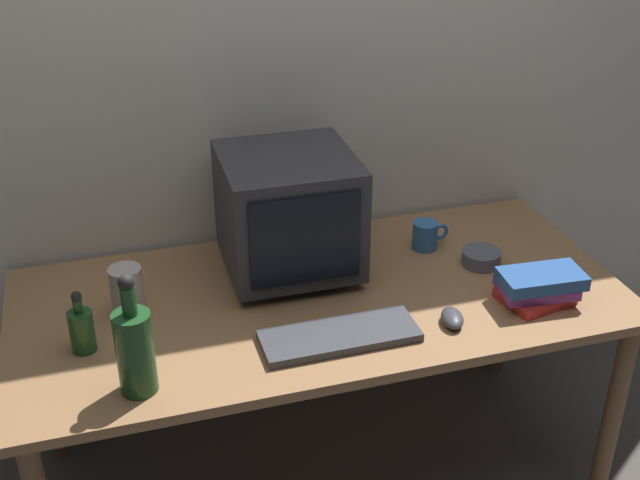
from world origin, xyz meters
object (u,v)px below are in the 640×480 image
at_px(bottle_tall, 135,348).
at_px(metal_canister, 127,292).
at_px(bottle_short, 82,329).
at_px(crt_monitor, 289,213).
at_px(computer_mouse, 452,318).
at_px(cd_spindle, 481,258).
at_px(mug, 426,235).
at_px(book_stack, 538,286).
at_px(keyboard, 340,336).

relative_size(bottle_tall, metal_canister, 2.16).
distance_m(bottle_tall, bottle_short, 0.24).
xyz_separation_m(bottle_short, metal_canister, (0.13, 0.13, 0.01)).
height_order(crt_monitor, bottle_short, crt_monitor).
relative_size(computer_mouse, cd_spindle, 0.83).
distance_m(computer_mouse, bottle_tall, 0.85).
height_order(bottle_short, mug, bottle_short).
height_order(book_stack, cd_spindle, book_stack).
relative_size(bottle_tall, book_stack, 1.34).
distance_m(crt_monitor, metal_canister, 0.52).
bearing_deg(metal_canister, computer_mouse, -19.36).
bearing_deg(cd_spindle, computer_mouse, -129.31).
bearing_deg(bottle_tall, keyboard, 5.95).
xyz_separation_m(computer_mouse, cd_spindle, (0.22, 0.27, 0.00)).
xyz_separation_m(crt_monitor, metal_canister, (-0.49, -0.11, -0.12)).
height_order(cd_spindle, metal_canister, metal_canister).
xyz_separation_m(bottle_short, cd_spindle, (1.19, 0.11, -0.04)).
bearing_deg(bottle_short, crt_monitor, 21.41).
xyz_separation_m(computer_mouse, bottle_tall, (-0.85, -0.04, 0.10)).
bearing_deg(bottle_short, metal_canister, 45.31).
xyz_separation_m(keyboard, bottle_short, (-0.65, 0.15, 0.05)).
relative_size(computer_mouse, metal_canister, 0.67).
distance_m(keyboard, book_stack, 0.60).
bearing_deg(bottle_tall, book_stack, 3.75).
bearing_deg(mug, crt_monitor, -179.02).
bearing_deg(bottle_short, book_stack, -5.98).
bearing_deg(crt_monitor, bottle_tall, -138.01).
distance_m(crt_monitor, bottle_short, 0.67).
relative_size(computer_mouse, bottle_short, 0.56).
bearing_deg(bottle_tall, cd_spindle, 16.16).
bearing_deg(bottle_short, bottle_tall, -59.32).
bearing_deg(bottle_tall, computer_mouse, 2.60).
distance_m(bottle_tall, cd_spindle, 1.12).
distance_m(bottle_short, mug, 1.09).
bearing_deg(bottle_tall, crt_monitor, 41.99).
bearing_deg(book_stack, cd_spindle, 103.65).
bearing_deg(keyboard, bottle_tall, -174.44).
distance_m(keyboard, bottle_short, 0.67).
xyz_separation_m(bottle_tall, mug, (0.94, 0.45, -0.08)).
height_order(crt_monitor, metal_canister, crt_monitor).
bearing_deg(bottle_tall, bottle_short, 120.68).
distance_m(keyboard, computer_mouse, 0.32).
xyz_separation_m(book_stack, cd_spindle, (-0.06, 0.24, -0.03)).
relative_size(keyboard, book_stack, 1.74).
height_order(bottle_short, book_stack, bottle_short).
relative_size(book_stack, mug, 2.01).
height_order(bottle_tall, book_stack, bottle_tall).
xyz_separation_m(keyboard, mug, (0.42, 0.40, 0.03)).
bearing_deg(metal_canister, keyboard, -28.04).
distance_m(crt_monitor, cd_spindle, 0.61).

